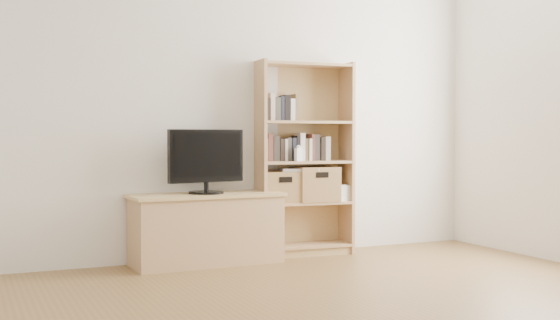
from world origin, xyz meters
TOP-DOWN VIEW (x-y plane):
  - back_wall at (0.00, 2.50)m, footprint 4.50×0.02m
  - tv_stand at (-0.28, 2.29)m, footprint 1.14×0.46m
  - bookshelf at (0.60, 2.36)m, footprint 0.81×0.34m
  - television at (-0.28, 2.29)m, footprint 0.63×0.15m
  - books_row_mid at (0.60, 2.38)m, footprint 0.90×0.25m
  - books_row_upper at (0.42, 2.39)m, footprint 0.35×0.15m
  - baby_monitor at (0.50, 2.28)m, footprint 0.06×0.05m
  - basket_left at (0.38, 2.37)m, footprint 0.33×0.28m
  - basket_right at (0.69, 2.35)m, footprint 0.36×0.31m
  - laptop at (0.54, 2.35)m, footprint 0.35×0.28m
  - magazine_stack at (0.87, 2.34)m, footprint 0.20×0.26m

SIDE VIEW (x-z plane):
  - tv_stand at x=-0.28m, z-range 0.00..0.52m
  - magazine_stack at x=0.87m, z-range 0.44..0.55m
  - basket_left at x=0.38m, z-range 0.44..0.70m
  - basket_right at x=0.69m, z-range 0.44..0.73m
  - laptop at x=0.54m, z-range 0.70..0.72m
  - television at x=-0.28m, z-range 0.54..1.03m
  - bookshelf at x=0.60m, z-range 0.00..1.60m
  - baby_monitor at x=0.50m, z-range 0.78..0.89m
  - books_row_mid at x=0.60m, z-range 0.78..1.02m
  - books_row_upper at x=0.42m, z-range 1.11..1.29m
  - back_wall at x=0.00m, z-range 0.00..2.60m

